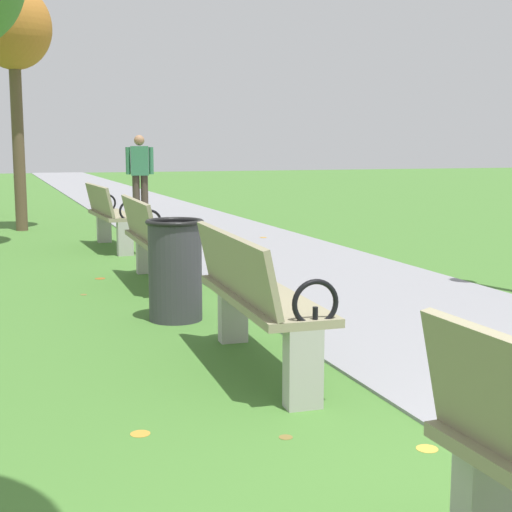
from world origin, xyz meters
TOP-DOWN VIEW (x-y plane):
  - paved_walkway at (1.32, 18.00)m, footprint 2.65×44.00m
  - park_bench_2 at (-0.50, 3.01)m, footprint 0.54×1.62m
  - park_bench_3 at (-0.50, 6.21)m, footprint 0.50×1.61m
  - park_bench_4 at (-0.50, 9.15)m, footprint 0.54×1.62m
  - tree_3 at (-1.58, 11.97)m, footprint 1.26×1.26m
  - pedestrian_walking at (0.68, 13.06)m, footprint 0.52×0.28m
  - trash_bin at (-0.65, 4.58)m, footprint 0.48×0.48m
  - scattered_leaves at (0.23, 3.58)m, footprint 4.68×12.18m

SIDE VIEW (x-z plane):
  - paved_walkway at x=1.32m, z-range 0.00..0.02m
  - scattered_leaves at x=0.23m, z-range 0.00..0.03m
  - trash_bin at x=-0.65m, z-range 0.00..0.84m
  - park_bench_2 at x=-0.50m, z-range 0.04..0.93m
  - park_bench_3 at x=-0.50m, z-range 0.04..0.93m
  - park_bench_4 at x=-0.50m, z-range 0.04..0.93m
  - pedestrian_walking at x=0.68m, z-range 0.12..1.74m
  - tree_3 at x=-1.58m, z-range 1.25..5.31m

